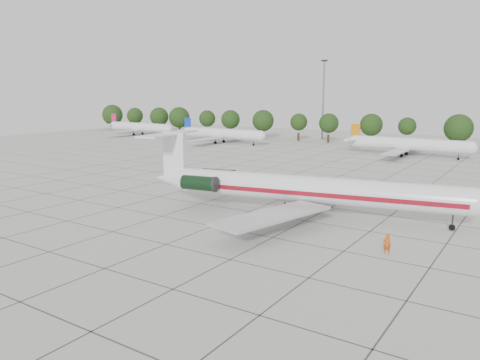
{
  "coord_description": "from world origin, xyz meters",
  "views": [
    {
      "loc": [
        31.56,
        -50.08,
        15.36
      ],
      "look_at": [
        -3.1,
        2.5,
        3.5
      ],
      "focal_mm": 35.0,
      "sensor_mm": 36.0,
      "label": 1
    }
  ],
  "objects_px": {
    "main_airliner": "(296,188)",
    "bg_airliner_c": "(408,145)",
    "bg_airliner_a": "(139,127)",
    "ground_crew": "(387,244)",
    "bg_airliner_b": "(222,134)",
    "floodlight_mast": "(323,96)"
  },
  "relations": [
    {
      "from": "main_airliner",
      "to": "bg_airliner_c",
      "type": "bearing_deg",
      "value": 80.51
    },
    {
      "from": "bg_airliner_b",
      "to": "ground_crew",
      "type": "bearing_deg",
      "value": -45.29
    },
    {
      "from": "bg_airliner_b",
      "to": "bg_airliner_c",
      "type": "distance_m",
      "value": 54.81
    },
    {
      "from": "bg_airliner_b",
      "to": "bg_airliner_c",
      "type": "relative_size",
      "value": 1.0
    },
    {
      "from": "main_airliner",
      "to": "bg_airliner_c",
      "type": "distance_m",
      "value": 64.34
    },
    {
      "from": "bg_airliner_a",
      "to": "floodlight_mast",
      "type": "distance_m",
      "value": 66.26
    },
    {
      "from": "bg_airliner_b",
      "to": "bg_airliner_c",
      "type": "height_order",
      "value": "same"
    },
    {
      "from": "bg_airliner_a",
      "to": "floodlight_mast",
      "type": "relative_size",
      "value": 1.11
    },
    {
      "from": "bg_airliner_c",
      "to": "bg_airliner_a",
      "type": "bearing_deg",
      "value": 176.98
    },
    {
      "from": "main_airliner",
      "to": "bg_airliner_c",
      "type": "xyz_separation_m",
      "value": [
        -2.17,
        64.3,
        -0.59
      ]
    },
    {
      "from": "ground_crew",
      "to": "bg_airliner_c",
      "type": "distance_m",
      "value": 74.22
    },
    {
      "from": "bg_airliner_b",
      "to": "floodlight_mast",
      "type": "xyz_separation_m",
      "value": [
        21.24,
        26.64,
        11.37
      ]
    },
    {
      "from": "bg_airliner_b",
      "to": "bg_airliner_c",
      "type": "bearing_deg",
      "value": 0.83
    },
    {
      "from": "main_airliner",
      "to": "bg_airliner_b",
      "type": "height_order",
      "value": "main_airliner"
    },
    {
      "from": "bg_airliner_c",
      "to": "floodlight_mast",
      "type": "height_order",
      "value": "floodlight_mast"
    },
    {
      "from": "ground_crew",
      "to": "bg_airliner_c",
      "type": "xyz_separation_m",
      "value": [
        -16.11,
        72.43,
        1.91
      ]
    },
    {
      "from": "ground_crew",
      "to": "floodlight_mast",
      "type": "relative_size",
      "value": 0.08
    },
    {
      "from": "ground_crew",
      "to": "bg_airliner_a",
      "type": "distance_m",
      "value": 135.83
    },
    {
      "from": "main_airliner",
      "to": "bg_airliner_b",
      "type": "distance_m",
      "value": 85.33
    },
    {
      "from": "bg_airliner_a",
      "to": "bg_airliner_b",
      "type": "relative_size",
      "value": 1.0
    },
    {
      "from": "main_airliner",
      "to": "bg_airliner_c",
      "type": "relative_size",
      "value": 1.48
    },
    {
      "from": "main_airliner",
      "to": "bg_airliner_a",
      "type": "distance_m",
      "value": 119.74
    }
  ]
}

